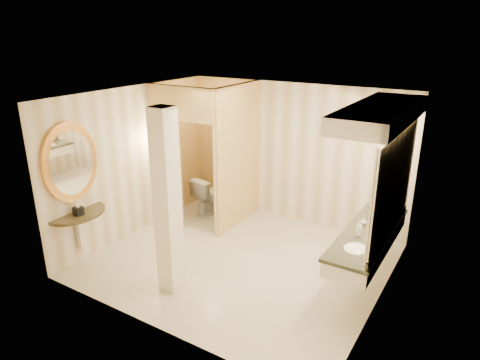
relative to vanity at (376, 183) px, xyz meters
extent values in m
plane|color=beige|center=(-1.98, -0.40, -1.63)|extent=(4.50, 4.50, 0.00)
plane|color=silver|center=(-1.98, -0.40, 1.07)|extent=(4.50, 4.50, 0.00)
cube|color=white|center=(-1.98, 1.60, -0.28)|extent=(4.50, 0.02, 2.70)
cube|color=white|center=(-1.98, -2.40, -0.28)|extent=(4.50, 0.02, 2.70)
cube|color=white|center=(-4.23, -0.40, -0.28)|extent=(0.02, 4.00, 2.70)
cube|color=white|center=(0.27, -0.40, -0.28)|extent=(0.02, 4.00, 2.70)
cube|color=#E8C479|center=(-2.78, 0.85, -0.28)|extent=(0.10, 1.50, 2.70)
cube|color=#E8C479|center=(-3.90, 0.10, -0.28)|extent=(0.65, 0.10, 2.70)
cube|color=#E8C479|center=(-3.18, 0.10, 0.77)|extent=(0.80, 0.10, 0.60)
cube|color=white|center=(-2.82, 0.50, -0.58)|extent=(0.14, 0.80, 2.10)
cylinder|color=#B8813B|center=(-3.90, 0.03, -0.08)|extent=(0.03, 0.03, 0.30)
cone|color=white|center=(-3.90, 0.03, 0.12)|extent=(0.14, 0.14, 0.14)
cube|color=white|center=(-0.03, 0.00, -0.90)|extent=(0.60, 2.19, 0.24)
cube|color=black|center=(-0.03, 0.00, -0.78)|extent=(0.64, 2.23, 0.05)
cube|color=black|center=(0.25, 0.00, -0.71)|extent=(0.03, 2.19, 0.10)
ellipsoid|color=white|center=(-0.03, -0.59, -0.80)|extent=(0.40, 0.44, 0.15)
cylinder|color=#B8813B|center=(0.17, -0.59, -0.67)|extent=(0.03, 0.03, 0.22)
ellipsoid|color=white|center=(-0.03, 0.59, -0.80)|extent=(0.40, 0.44, 0.15)
cylinder|color=#B8813B|center=(0.17, 0.59, -0.67)|extent=(0.03, 0.03, 0.22)
cube|color=white|center=(0.25, 0.00, 0.07)|extent=(0.03, 2.19, 1.40)
cube|color=white|center=(-0.03, 0.00, 0.96)|extent=(0.75, 2.39, 0.22)
cylinder|color=black|center=(-4.21, -1.76, -0.78)|extent=(0.98, 0.98, 0.05)
cube|color=white|center=(-4.17, -1.76, -1.08)|extent=(0.10, 0.10, 0.60)
cylinder|color=gold|center=(-4.19, -1.76, 0.07)|extent=(0.07, 0.98, 0.98)
cylinder|color=white|center=(-4.15, -1.76, 0.07)|extent=(0.02, 0.78, 0.78)
cube|color=white|center=(-2.41, -1.59, -0.28)|extent=(0.29, 0.29, 2.70)
cube|color=black|center=(-4.07, -1.82, -0.69)|extent=(0.14, 0.14, 0.13)
imported|color=white|center=(-3.53, 0.95, -1.23)|extent=(0.54, 0.82, 0.79)
imported|color=beige|center=(-0.04, 0.30, -0.69)|extent=(0.08, 0.08, 0.12)
imported|color=silver|center=(-0.16, 0.17, -0.69)|extent=(0.11, 0.11, 0.12)
imported|color=#C6B28C|center=(-0.11, -0.22, -0.64)|extent=(0.10, 0.10, 0.23)
camera|label=1|loc=(1.31, -5.70, 2.02)|focal=32.00mm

